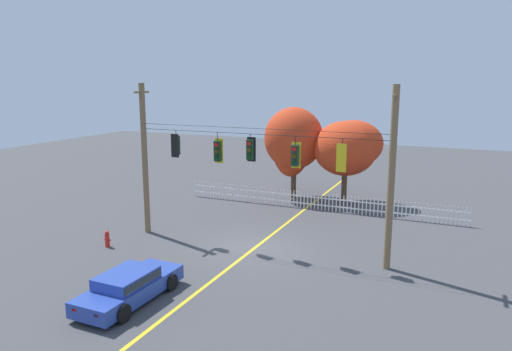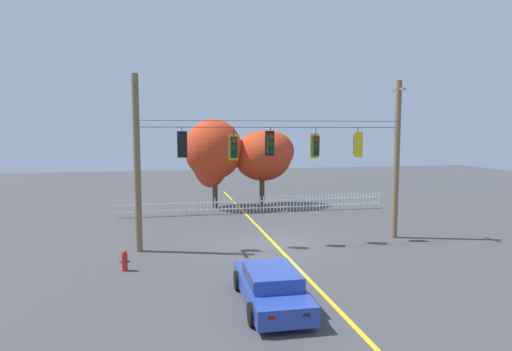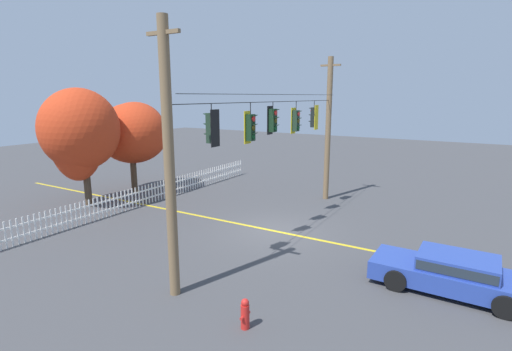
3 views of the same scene
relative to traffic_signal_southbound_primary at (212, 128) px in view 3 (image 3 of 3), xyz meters
The scene contains 13 objects.
ground 6.30m from the traffic_signal_southbound_primary, ahead, with size 80.00×80.00×0.00m, color #424244.
lane_centerline_stripe 6.30m from the traffic_signal_southbound_primary, ahead, with size 0.16×36.00×0.01m, color gold.
signal_support_span 4.27m from the traffic_signal_southbound_primary, ahead, with size 12.57×1.10×7.70m.
traffic_signal_southbound_primary is the anchor object (origin of this frame).
traffic_signal_eastbound_side 2.30m from the traffic_signal_southbound_primary, ahead, with size 0.43×0.38×1.49m.
traffic_signal_westbound_side 3.99m from the traffic_signal_southbound_primary, ahead, with size 0.43×0.38×1.29m.
traffic_signal_northbound_secondary 6.17m from the traffic_signal_southbound_primary, ahead, with size 0.43×0.38×1.44m.
traffic_signal_northbound_primary 8.26m from the traffic_signal_southbound_primary, ahead, with size 0.43×0.38×1.41m.
white_picket_fence 10.11m from the traffic_signal_southbound_primary, 58.05° to the left, with size 17.43×0.06×1.06m.
autumn_maple_near_fence 10.57m from the traffic_signal_southbound_primary, 76.77° to the left, with size 3.92×3.83×6.09m.
autumn_maple_mid 12.15m from the traffic_signal_southbound_primary, 59.63° to the left, with size 4.35×3.92×5.34m.
parked_car 8.37m from the traffic_signal_southbound_primary, 71.25° to the right, with size 1.91×4.46×1.15m.
fire_hydrant 5.57m from the traffic_signal_southbound_primary, 131.09° to the right, with size 0.38×0.22×0.80m.
Camera 3 is at (-13.69, -7.26, 5.67)m, focal length 26.72 mm.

